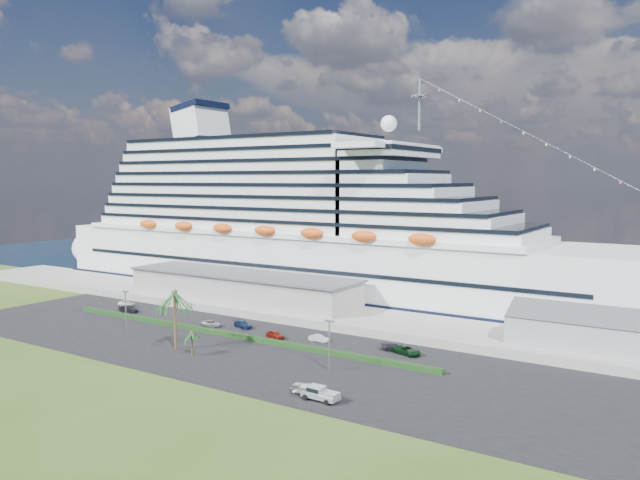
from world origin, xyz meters
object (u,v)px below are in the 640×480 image
Objects in this scene: parked_car_3 at (243,324)px; boat_trailer at (310,388)px; pickup_truck at (320,393)px; cruise_ship at (309,231)px.

boat_trailer reaches higher than parked_car_3.
pickup_truck is at bearing -20.31° from boat_trailer.
boat_trailer is at bearing -55.96° from cruise_ship.
cruise_ship reaches higher than boat_trailer.
cruise_ship is 34.22× the size of pickup_truck.
pickup_truck is at bearing -107.76° from parked_car_3.
cruise_ship is 39.11× the size of parked_car_3.
cruise_ship is 30.13× the size of boat_trailer.
parked_car_3 is 42.97m from boat_trailer.
pickup_truck is 0.88× the size of boat_trailer.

